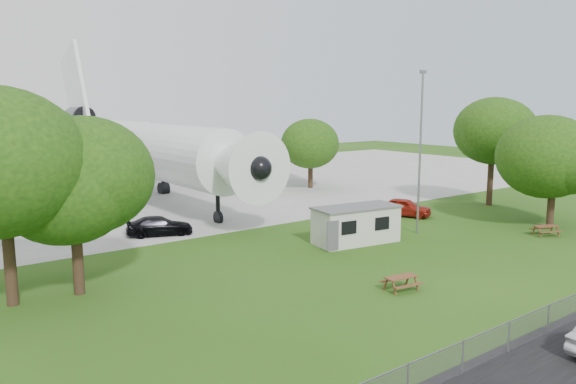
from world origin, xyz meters
TOP-DOWN VIEW (x-y plane):
  - ground at (0.00, 0.00)m, footprint 160.00×160.00m
  - concrete_apron at (0.00, 38.00)m, footprint 120.00×46.00m
  - airliner at (-2.00, 35.86)m, footprint 46.36×47.73m
  - site_cabin at (2.47, 6.91)m, footprint 6.91×3.56m
  - picnic_west at (-2.72, -1.87)m, footprint 1.99×1.74m
  - picnic_east at (15.20, -0.11)m, footprint 2.27×2.13m
  - fence at (0.00, -9.50)m, footprint 58.00×0.04m
  - lamp_mast at (8.20, 6.20)m, footprint 0.16×0.16m
  - tree_west_big at (-19.58, 8.16)m, footprint 9.01×9.01m
  - tree_west_small at (-16.46, 7.82)m, footprint 7.34×7.34m
  - tree_east_front at (18.20, 1.19)m, footprint 7.87×7.87m
  - tree_east_back at (22.93, 9.74)m, footprint 8.65×8.65m
  - tree_far_apron at (16.06, 28.53)m, footprint 6.89×6.89m
  - car_ne_hatch at (12.33, 11.08)m, footprint 3.62×4.90m
  - car_apron_van at (-7.70, 17.32)m, footprint 5.25×3.55m

SIDE VIEW (x-z plane):
  - ground at x=0.00m, z-range 0.00..0.00m
  - picnic_west at x=-2.72m, z-range -0.38..0.38m
  - picnic_east at x=15.20m, z-range -0.38..0.38m
  - fence at x=0.00m, z-range -0.65..0.65m
  - concrete_apron at x=0.00m, z-range 0.00..0.03m
  - car_apron_van at x=-7.70m, z-range 0.00..1.41m
  - car_ne_hatch at x=12.33m, z-range 0.00..1.55m
  - site_cabin at x=2.47m, z-range 0.00..2.62m
  - tree_far_apron at x=16.06m, z-range 0.70..9.02m
  - airliner at x=-2.00m, z-range -3.57..14.11m
  - tree_east_front at x=18.20m, z-range 0.71..10.02m
  - lamp_mast at x=8.20m, z-range 0.00..12.00m
  - tree_west_small at x=-16.46m, z-range 1.19..10.93m
  - tree_west_big at x=-19.58m, z-range 1.08..12.25m
  - tree_east_back at x=22.93m, z-range 1.34..12.68m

